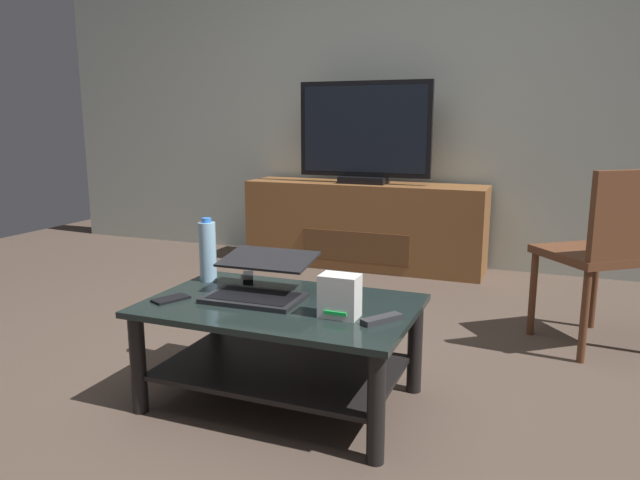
# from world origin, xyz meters

# --- Properties ---
(ground_plane) EXTENTS (7.68, 7.68, 0.00)m
(ground_plane) POSITION_xyz_m (0.00, 0.00, 0.00)
(ground_plane) COLOR #4C3D33
(back_wall) EXTENTS (6.40, 0.12, 2.80)m
(back_wall) POSITION_xyz_m (0.00, 2.42, 1.40)
(back_wall) COLOR #A8B2A8
(back_wall) RESTS_ON ground
(coffee_table) EXTENTS (1.03, 0.66, 0.41)m
(coffee_table) POSITION_xyz_m (0.06, -0.16, 0.28)
(coffee_table) COLOR black
(coffee_table) RESTS_ON ground
(media_cabinet) EXTENTS (1.81, 0.43, 0.64)m
(media_cabinet) POSITION_xyz_m (-0.31, 2.09, 0.32)
(media_cabinet) COLOR brown
(media_cabinet) RESTS_ON ground
(television) EXTENTS (1.00, 0.20, 0.74)m
(television) POSITION_xyz_m (-0.31, 2.07, 1.00)
(television) COLOR black
(television) RESTS_ON media_cabinet
(dining_chair) EXTENTS (0.62, 0.62, 0.88)m
(dining_chair) POSITION_xyz_m (1.26, 0.90, 0.51)
(dining_chair) COLOR #59331E
(dining_chair) RESTS_ON ground
(laptop) EXTENTS (0.38, 0.38, 0.16)m
(laptop) POSITION_xyz_m (-0.05, -0.11, 0.47)
(laptop) COLOR black
(laptop) RESTS_ON coffee_table
(router_box) EXTENTS (0.14, 0.10, 0.15)m
(router_box) POSITION_xyz_m (0.33, -0.23, 0.49)
(router_box) COLOR white
(router_box) RESTS_ON coffee_table
(water_bottle_near) EXTENTS (0.07, 0.07, 0.28)m
(water_bottle_near) POSITION_xyz_m (-0.37, 0.02, 0.54)
(water_bottle_near) COLOR #99C6E5
(water_bottle_near) RESTS_ON coffee_table
(cell_phone) EXTENTS (0.12, 0.16, 0.01)m
(cell_phone) POSITION_xyz_m (-0.35, -0.29, 0.41)
(cell_phone) COLOR black
(cell_phone) RESTS_ON coffee_table
(tv_remote) EXTENTS (0.13, 0.16, 0.02)m
(tv_remote) POSITION_xyz_m (0.48, -0.23, 0.42)
(tv_remote) COLOR #2D2D30
(tv_remote) RESTS_ON coffee_table
(soundbar_remote) EXTENTS (0.11, 0.16, 0.02)m
(soundbar_remote) POSITION_xyz_m (-0.22, 0.10, 0.42)
(soundbar_remote) COLOR black
(soundbar_remote) RESTS_ON coffee_table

